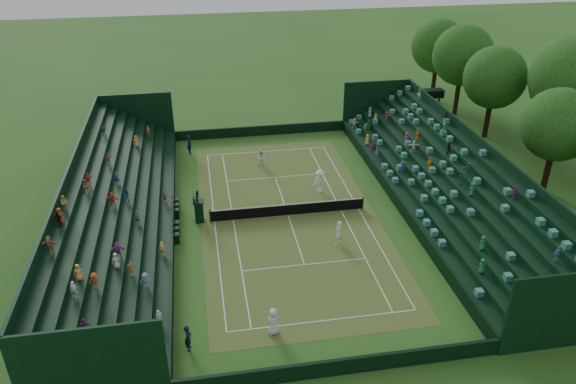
{
  "coord_description": "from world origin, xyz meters",
  "views": [
    {
      "loc": [
        -6.13,
        -35.69,
        21.5
      ],
      "look_at": [
        0.0,
        0.0,
        2.0
      ],
      "focal_mm": 35.0,
      "sensor_mm": 36.0,
      "label": 1
    }
  ],
  "objects_px": {
    "tennis_net": "(288,209)",
    "player_near_east": "(338,233)",
    "umpire_chair": "(199,209)",
    "player_near_west": "(273,322)",
    "player_far_west": "(262,158)",
    "player_far_east": "(320,181)"
  },
  "relations": [
    {
      "from": "tennis_net",
      "to": "player_far_west",
      "type": "height_order",
      "value": "player_far_west"
    },
    {
      "from": "tennis_net",
      "to": "player_near_east",
      "type": "height_order",
      "value": "player_near_east"
    },
    {
      "from": "umpire_chair",
      "to": "player_near_west",
      "type": "bearing_deg",
      "value": -74.03
    },
    {
      "from": "umpire_chair",
      "to": "player_far_east",
      "type": "bearing_deg",
      "value": 17.4
    },
    {
      "from": "tennis_net",
      "to": "player_far_east",
      "type": "bearing_deg",
      "value": 46.26
    },
    {
      "from": "player_far_west",
      "to": "tennis_net",
      "type": "bearing_deg",
      "value": -65.53
    },
    {
      "from": "tennis_net",
      "to": "player_near_east",
      "type": "relative_size",
      "value": 6.41
    },
    {
      "from": "tennis_net",
      "to": "player_near_east",
      "type": "bearing_deg",
      "value": -58.04
    },
    {
      "from": "tennis_net",
      "to": "player_far_west",
      "type": "relative_size",
      "value": 7.21
    },
    {
      "from": "tennis_net",
      "to": "player_near_west",
      "type": "xyz_separation_m",
      "value": [
        -2.94,
        -12.38,
        0.3
      ]
    },
    {
      "from": "umpire_chair",
      "to": "player_far_east",
      "type": "distance_m",
      "value": 10.21
    },
    {
      "from": "tennis_net",
      "to": "player_far_west",
      "type": "xyz_separation_m",
      "value": [
        -0.85,
        8.77,
        0.28
      ]
    },
    {
      "from": "umpire_chair",
      "to": "player_near_east",
      "type": "xyz_separation_m",
      "value": [
        9.3,
        -4.66,
        -0.18
      ]
    },
    {
      "from": "tennis_net",
      "to": "player_far_west",
      "type": "distance_m",
      "value": 8.82
    },
    {
      "from": "tennis_net",
      "to": "player_far_east",
      "type": "distance_m",
      "value": 4.62
    },
    {
      "from": "umpire_chair",
      "to": "player_near_east",
      "type": "height_order",
      "value": "umpire_chair"
    },
    {
      "from": "umpire_chair",
      "to": "player_near_west",
      "type": "xyz_separation_m",
      "value": [
        3.62,
        -12.65,
        -0.26
      ]
    },
    {
      "from": "umpire_chair",
      "to": "player_near_west",
      "type": "relative_size",
      "value": 1.54
    },
    {
      "from": "player_near_west",
      "to": "tennis_net",
      "type": "bearing_deg",
      "value": -123.76
    },
    {
      "from": "umpire_chair",
      "to": "player_near_east",
      "type": "distance_m",
      "value": 10.4
    },
    {
      "from": "player_far_east",
      "to": "umpire_chair",
      "type": "bearing_deg",
      "value": 177.69
    },
    {
      "from": "player_near_west",
      "to": "player_near_east",
      "type": "bearing_deg",
      "value": -145.78
    }
  ]
}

